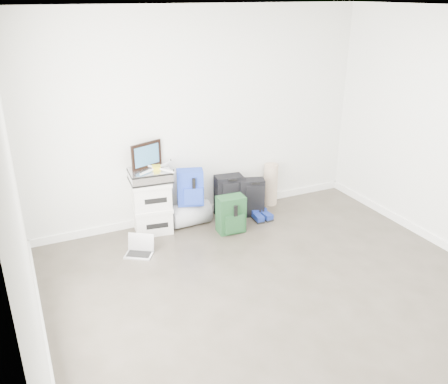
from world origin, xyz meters
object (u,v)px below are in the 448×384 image
duffel_bag (190,214)px  briefcase (150,176)px  laptop (140,249)px  large_suitcase (229,196)px  boxes_stack (152,206)px  carry_on (252,197)px

duffel_bag → briefcase: bearing=173.4°
briefcase → laptop: bearing=-118.1°
briefcase → large_suitcase: 1.18m
duffel_bag → large_suitcase: bearing=4.8°
boxes_stack → duffel_bag: (0.49, -0.05, -0.19)m
boxes_stack → large_suitcase: boxes_stack is taller
large_suitcase → carry_on: (0.28, -0.14, -0.02)m
duffel_bag → laptop: 0.93m
large_suitcase → carry_on: size_ratio=1.09×
briefcase → large_suitcase: bearing=5.6°
boxes_stack → carry_on: size_ratio=1.31×
briefcase → carry_on: briefcase is taller
large_suitcase → carry_on: large_suitcase is taller
carry_on → laptop: (-1.67, -0.36, -0.21)m
duffel_bag → carry_on: bearing=-6.4°
large_suitcase → laptop: (-1.39, -0.51, -0.23)m
boxes_stack → large_suitcase: 1.08m
large_suitcase → laptop: 1.50m
boxes_stack → briefcase: bearing=8.4°
briefcase → duffel_bag: briefcase is taller
large_suitcase → briefcase: bearing=-172.0°
duffel_bag → laptop: bearing=-152.5°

